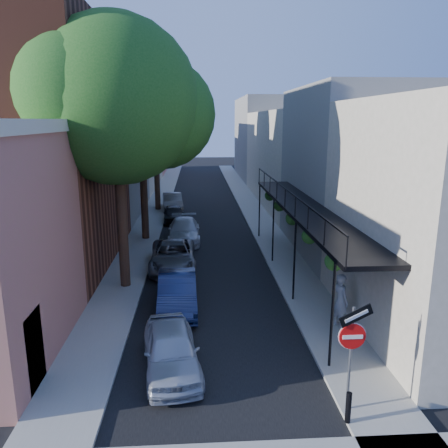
{
  "coord_description": "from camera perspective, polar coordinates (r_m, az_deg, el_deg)",
  "views": [
    {
      "loc": [
        -0.56,
        -8.49,
        7.26
      ],
      "look_at": [
        0.6,
        10.19,
        2.8
      ],
      "focal_mm": 35.0,
      "sensor_mm": 36.0,
      "label": 1
    }
  ],
  "objects": [
    {
      "name": "sign_post",
      "position": [
        11.43,
        16.41,
        -14.39
      ],
      "size": [
        0.89,
        0.17,
        2.99
      ],
      "color": "#595B60",
      "rests_on": "ground"
    },
    {
      "name": "buildings_left",
      "position": [
        38.33,
        -16.96,
        9.36
      ],
      "size": [
        10.1,
        59.1,
        12.0
      ],
      "color": "#BC6960",
      "rests_on": "ground"
    },
    {
      "name": "parked_car_f",
      "position": [
        36.16,
        -6.74,
        2.86
      ],
      "size": [
        1.96,
        4.38,
        1.4
      ],
      "primitive_type": "imported",
      "rotation": [
        0.0,
        0.0,
        0.11
      ],
      "color": "slate",
      "rests_on": "ground"
    },
    {
      "name": "parked_car_b",
      "position": [
        17.41,
        -6.12,
        -8.84
      ],
      "size": [
        1.63,
        4.26,
        1.38
      ],
      "primitive_type": "imported",
      "rotation": [
        0.0,
        0.0,
        0.04
      ],
      "color": "#162045",
      "rests_on": "ground"
    },
    {
      "name": "oak_far",
      "position": [
        35.88,
        -8.3,
        14.87
      ],
      "size": [
        7.7,
        7.0,
        11.9
      ],
      "color": "black",
      "rests_on": "ground"
    },
    {
      "name": "pedestrian",
      "position": [
        16.04,
        14.99,
        -9.65
      ],
      "size": [
        0.65,
        0.82,
        1.97
      ],
      "primitive_type": "imported",
      "rotation": [
        0.0,
        0.0,
        1.85
      ],
      "color": "gray",
      "rests_on": "sidewalk_right"
    },
    {
      "name": "oak_mid",
      "position": [
        26.87,
        -9.91,
        12.78
      ],
      "size": [
        6.6,
        6.0,
        10.2
      ],
      "color": "black",
      "rests_on": "ground"
    },
    {
      "name": "ground",
      "position": [
        11.19,
        0.21,
        -27.08
      ],
      "size": [
        160.0,
        160.0,
        0.0
      ],
      "primitive_type": "plane",
      "color": "black",
      "rests_on": "ground"
    },
    {
      "name": "parked_car_e",
      "position": [
        32.07,
        -6.62,
        1.33
      ],
      "size": [
        1.61,
        3.59,
        1.2
      ],
      "primitive_type": "imported",
      "rotation": [
        0.0,
        0.0,
        0.06
      ],
      "color": "black",
      "rests_on": "ground"
    },
    {
      "name": "bollard",
      "position": [
        11.79,
        15.93,
        -22.06
      ],
      "size": [
        0.14,
        0.14,
        0.8
      ],
      "primitive_type": "cylinder",
      "color": "black",
      "rests_on": "sidewalk_right"
    },
    {
      "name": "parked_car_d",
      "position": [
        26.84,
        -5.24,
        -0.86
      ],
      "size": [
        1.99,
        4.69,
        1.35
      ],
      "primitive_type": "imported",
      "rotation": [
        0.0,
        0.0,
        0.02
      ],
      "color": "silver",
      "rests_on": "ground"
    },
    {
      "name": "buildings_right",
      "position": [
        39.26,
        10.67,
        9.04
      ],
      "size": [
        9.8,
        55.0,
        10.0
      ],
      "color": "beige",
      "rests_on": "ground"
    },
    {
      "name": "parked_car_c",
      "position": [
        21.96,
        -6.68,
        -4.16
      ],
      "size": [
        2.38,
        4.89,
        1.34
      ],
      "primitive_type": "imported",
      "rotation": [
        0.0,
        0.0,
        0.03
      ],
      "color": "#57585E",
      "rests_on": "ground"
    },
    {
      "name": "road_surface",
      "position": [
        39.17,
        -2.68,
        2.72
      ],
      "size": [
        6.0,
        64.0,
        0.01
      ],
      "primitive_type": "cube",
      "color": "black",
      "rests_on": "ground"
    },
    {
      "name": "parked_car_a",
      "position": [
        13.5,
        -6.92,
        -15.96
      ],
      "size": [
        2.1,
        4.09,
        1.33
      ],
      "primitive_type": "imported",
      "rotation": [
        0.0,
        0.0,
        0.14
      ],
      "color": "#A8AEBA",
      "rests_on": "ground"
    },
    {
      "name": "sidewalk_left",
      "position": [
        39.31,
        -8.52,
        2.7
      ],
      "size": [
        2.0,
        64.0,
        0.12
      ],
      "primitive_type": "cube",
      "color": "gray",
      "rests_on": "ground"
    },
    {
      "name": "oak_near",
      "position": [
        18.97,
        -12.49,
        14.96
      ],
      "size": [
        7.48,
        6.8,
        11.42
      ],
      "color": "black",
      "rests_on": "ground"
    },
    {
      "name": "sidewalk_right",
      "position": [
        39.42,
        3.15,
        2.86
      ],
      "size": [
        2.0,
        64.0,
        0.12
      ],
      "primitive_type": "cube",
      "color": "gray",
      "rests_on": "ground"
    }
  ]
}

